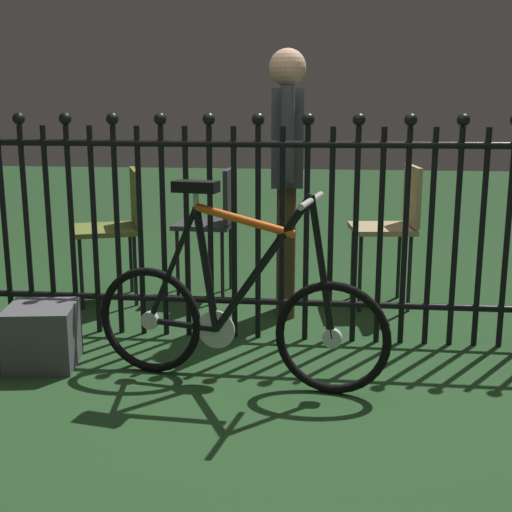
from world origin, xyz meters
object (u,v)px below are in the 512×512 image
bicycle (237,314)px  chair_charcoal (215,217)px  person_visitor (287,161)px  chair_tan (394,219)px  display_crate (42,336)px  chair_olive (118,220)px

bicycle → chair_charcoal: bearing=103.4°
bicycle → person_visitor: size_ratio=0.88×
chair_tan → display_crate: size_ratio=2.76×
chair_olive → person_visitor: person_visitor is taller
chair_olive → display_crate: bearing=-91.5°
chair_olive → person_visitor: (1.08, -0.18, 0.40)m
chair_charcoal → person_visitor: 0.73m
display_crate → chair_tan: bearing=34.8°
chair_olive → display_crate: size_ratio=2.65×
bicycle → chair_charcoal: (-0.34, 1.44, 0.20)m
bicycle → chair_charcoal: 1.49m
bicycle → person_visitor: bearing=82.2°
chair_tan → chair_olive: size_ratio=1.04×
bicycle → chair_olive: size_ratio=1.62×
chair_tan → chair_olive: (-1.74, -0.08, -0.02)m
bicycle → chair_tan: bicycle is taller
bicycle → person_visitor: (0.15, 1.07, 0.59)m
chair_tan → chair_charcoal: (-1.14, 0.12, -0.02)m
chair_tan → chair_olive: bearing=-177.5°
bicycle → chair_olive: (-0.94, 1.25, 0.19)m
bicycle → chair_tan: (0.80, 1.33, 0.22)m
bicycle → person_visitor: 1.23m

